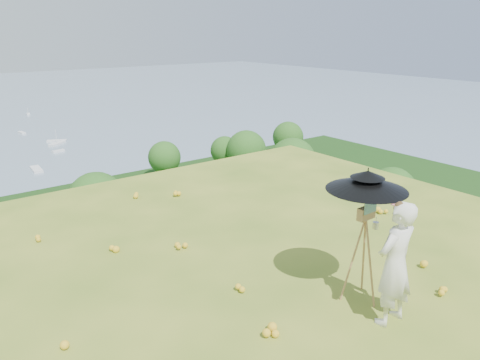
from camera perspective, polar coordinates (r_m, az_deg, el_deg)
ground at (r=6.65m, az=3.31°, el=-16.21°), size 14.00×14.00×0.00m
wildflowers at (r=6.78m, az=1.91°, el=-14.87°), size 10.00×10.50×0.12m
painter at (r=6.42m, az=18.37°, el=-9.66°), size 0.63×0.42×1.71m
field_easel at (r=6.85m, az=14.75°, el=-8.26°), size 0.61×0.61×1.55m
sun_umbrella at (r=6.54m, az=15.13°, el=-1.48°), size 1.20×1.20×0.70m
painter_cap at (r=6.10m, az=19.11°, el=-2.91°), size 0.18×0.22×0.10m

